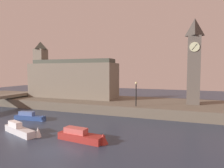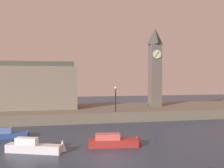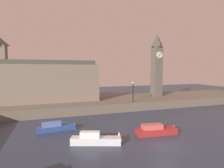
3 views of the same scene
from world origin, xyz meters
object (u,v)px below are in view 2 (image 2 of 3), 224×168
at_px(streetlamp, 116,96).
at_px(boat_ferry_white, 38,147).
at_px(boat_tour_blue, 10,135).
at_px(boat_dinghy_red, 118,141).
at_px(parliament_hall, 17,85).
at_px(clock_tower, 155,66).

xyz_separation_m(streetlamp, boat_ferry_white, (-9.45, -12.43, -3.33)).
height_order(boat_tour_blue, boat_dinghy_red, boat_dinghy_red).
distance_m(boat_ferry_white, boat_dinghy_red, 7.27).
xyz_separation_m(parliament_hall, boat_tour_blue, (1.82, -12.86, -4.85)).
distance_m(parliament_hall, boat_dinghy_red, 22.28).
distance_m(clock_tower, boat_tour_blue, 25.59).
relative_size(parliament_hall, boat_ferry_white, 3.27).
distance_m(streetlamp, boat_dinghy_red, 12.58).
height_order(parliament_hall, boat_ferry_white, parliament_hall).
xyz_separation_m(parliament_hall, boat_ferry_white, (5.35, -18.23, -4.79)).
xyz_separation_m(boat_ferry_white, boat_dinghy_red, (7.25, 0.50, -0.01)).
distance_m(parliament_hall, boat_ferry_white, 19.60).
bearing_deg(boat_dinghy_red, clock_tower, 59.15).
height_order(clock_tower, boat_tour_blue, clock_tower).
height_order(streetlamp, boat_tour_blue, streetlamp).
bearing_deg(parliament_hall, boat_tour_blue, -81.95).
relative_size(boat_ferry_white, boat_tour_blue, 1.10).
relative_size(boat_ferry_white, boat_dinghy_red, 1.01).
bearing_deg(streetlamp, boat_dinghy_red, -100.46).
distance_m(parliament_hall, boat_tour_blue, 13.86).
bearing_deg(boat_tour_blue, parliament_hall, 98.05).
bearing_deg(parliament_hall, streetlamp, -21.40).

